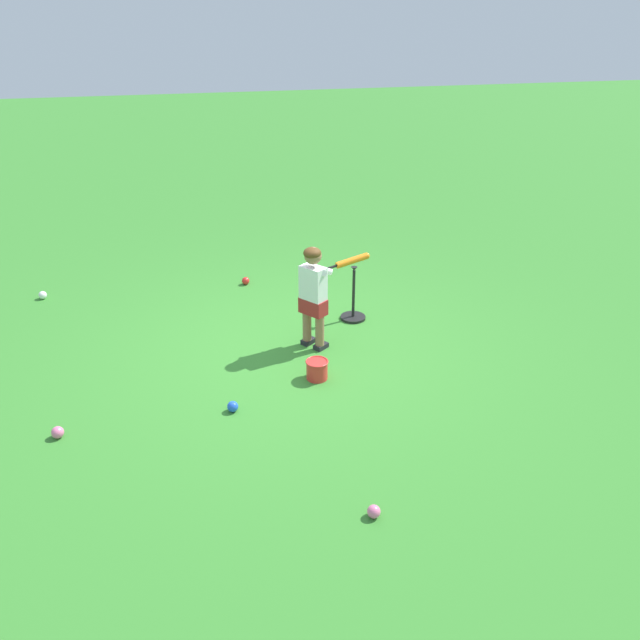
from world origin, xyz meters
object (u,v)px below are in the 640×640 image
play_ball_behind_batter (233,407)px  play_ball_far_left (58,432)px  batting_tee (353,310)px  toy_bucket (317,369)px  play_ball_center_lawn (43,295)px  child_batter (316,288)px  play_ball_midfield (374,511)px  play_ball_near_batter (246,281)px

play_ball_behind_batter → play_ball_far_left: play_ball_far_left is taller
batting_tee → toy_bucket: batting_tee is taller
play_ball_behind_batter → play_ball_far_left: 1.43m
play_ball_center_lawn → play_ball_far_left: 2.95m
child_batter → play_ball_midfield: bearing=86.5°
child_batter → play_ball_behind_batter: child_batter is taller
play_ball_behind_batter → play_ball_far_left: size_ratio=0.96×
play_ball_near_batter → batting_tee: 1.62m
child_batter → toy_bucket: 0.84m
play_ball_behind_batter → toy_bucket: bearing=-156.3°
play_ball_center_lawn → play_ball_far_left: (-0.51, 2.91, 0.00)m
batting_tee → toy_bucket: 1.33m
play_ball_behind_batter → play_ball_midfield: bearing=118.3°
play_ball_center_lawn → play_ball_midfield: same height
play_ball_midfield → batting_tee: 3.09m
play_ball_near_batter → play_ball_midfield: bearing=94.7°
play_ball_midfield → child_batter: bearing=-93.5°
toy_bucket → play_ball_center_lawn: bearing=-41.9°
play_ball_far_left → toy_bucket: (-2.26, -0.42, 0.05)m
child_batter → batting_tee: child_batter is taller
play_ball_far_left → toy_bucket: bearing=-169.5°
play_ball_far_left → toy_bucket: 2.30m
play_ball_far_left → child_batter: bearing=-156.4°
play_ball_behind_batter → toy_bucket: toy_bucket is taller
play_ball_behind_batter → play_ball_midfield: 1.70m
child_batter → play_ball_behind_batter: 1.51m
play_ball_center_lawn → play_ball_behind_batter: bearing=124.2°
play_ball_behind_batter → child_batter: bearing=-134.2°
play_ball_midfield → toy_bucket: size_ratio=0.44×
play_ball_center_lawn → play_ball_near_batter: bearing=177.2°
play_ball_near_batter → batting_tee: bearing=130.3°
play_ball_behind_batter → play_ball_center_lawn: 3.45m
play_ball_behind_batter → batting_tee: bearing=-134.9°
play_ball_midfield → toy_bucket: toy_bucket is taller
child_batter → batting_tee: 0.93m
toy_bucket → batting_tee: bearing=-120.5°
play_ball_behind_batter → play_ball_near_batter: 2.78m
play_ball_far_left → batting_tee: batting_tee is taller
play_ball_far_left → play_ball_near_batter: (-1.89, -2.79, -0.00)m
child_batter → play_ball_center_lawn: 3.50m
batting_tee → play_ball_center_lawn: bearing=-21.3°
child_batter → toy_bucket: (0.13, 0.63, -0.55)m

